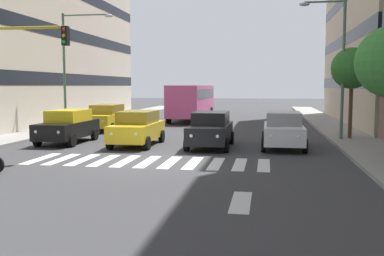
{
  "coord_description": "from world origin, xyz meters",
  "views": [
    {
      "loc": [
        -4.57,
        16.71,
        2.97
      ],
      "look_at": [
        -1.14,
        -3.71,
        1.0
      ],
      "focal_mm": 41.61,
      "sensor_mm": 36.0,
      "label": 1
    }
  ],
  "objects": [
    {
      "name": "car_2",
      "position": [
        1.77,
        -4.59,
        0.89
      ],
      "size": [
        2.02,
        4.44,
        1.72
      ],
      "color": "gold",
      "rests_on": "ground_plane"
    },
    {
      "name": "street_tree_1",
      "position": [
        -9.03,
        -8.29,
        3.89
      ],
      "size": [
        2.21,
        2.21,
        4.86
      ],
      "color": "#513823",
      "rests_on": "sidewalk_left"
    },
    {
      "name": "street_lamp_right",
      "position": [
        7.95,
        -10.77,
        4.77
      ],
      "size": [
        3.46,
        0.28,
        7.5
      ],
      "color": "#4C6B56",
      "rests_on": "sidewalk_right"
    },
    {
      "name": "car_row2_0",
      "position": [
        5.97,
        -11.54,
        0.89
      ],
      "size": [
        2.02,
        4.44,
        1.72
      ],
      "color": "gold",
      "rests_on": "ground_plane"
    },
    {
      "name": "lane_arrow_0",
      "position": [
        -3.96,
        5.5,
        0.0
      ],
      "size": [
        0.5,
        2.2,
        0.01
      ],
      "primitive_type": "cube",
      "color": "silver",
      "rests_on": "ground_plane"
    },
    {
      "name": "ground_plane",
      "position": [
        0.0,
        0.0,
        0.0
      ],
      "size": [
        180.0,
        180.0,
        0.0
      ],
      "primitive_type": "plane",
      "color": "#38383A"
    },
    {
      "name": "car_1",
      "position": [
        -1.92,
        -4.47,
        0.89
      ],
      "size": [
        2.02,
        4.44,
        1.72
      ],
      "color": "black",
      "rests_on": "ground_plane"
    },
    {
      "name": "traffic_light_gantry",
      "position": [
        6.27,
        -0.14,
        3.7
      ],
      "size": [
        4.36,
        0.36,
        5.5
      ],
      "color": "#AD991E",
      "rests_on": "ground_plane"
    },
    {
      "name": "crosswalk_markings",
      "position": [
        0.0,
        0.0,
        0.0
      ],
      "size": [
        9.45,
        2.8,
        0.01
      ],
      "color": "silver",
      "rests_on": "ground_plane"
    },
    {
      "name": "bus_behind_traffic",
      "position": [
        1.77,
        -21.05,
        1.86
      ],
      "size": [
        2.78,
        10.5,
        3.0
      ],
      "color": "#DB5193",
      "rests_on": "ground_plane"
    },
    {
      "name": "street_lamp_left",
      "position": [
        -8.16,
        -7.88,
        4.58
      ],
      "size": [
        2.43,
        0.28,
        7.36
      ],
      "color": "#4C6B56",
      "rests_on": "sidewalk_left"
    },
    {
      "name": "car_0",
      "position": [
        -5.37,
        -4.83,
        0.89
      ],
      "size": [
        2.02,
        4.44,
        1.72
      ],
      "color": "silver",
      "rests_on": "ground_plane"
    },
    {
      "name": "car_3",
      "position": [
        5.63,
        -4.93,
        0.89
      ],
      "size": [
        2.02,
        4.44,
        1.72
      ],
      "color": "black",
      "rests_on": "ground_plane"
    }
  ]
}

